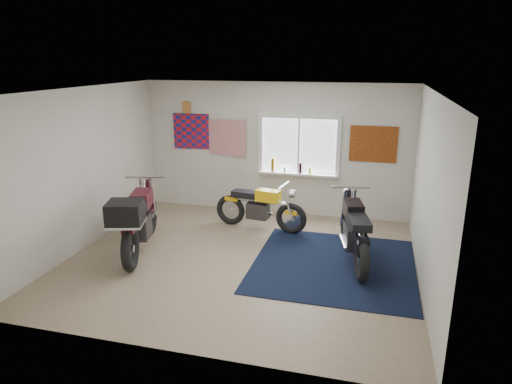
% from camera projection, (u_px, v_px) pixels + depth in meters
% --- Properties ---
extents(ground, '(5.50, 5.50, 0.00)m').
position_uv_depth(ground, '(241.00, 260.00, 7.41)').
color(ground, '#9E896B').
rests_on(ground, ground).
extents(room_shell, '(5.50, 5.50, 5.50)m').
position_uv_depth(room_shell, '(240.00, 161.00, 6.94)').
color(room_shell, white).
rests_on(room_shell, ground).
extents(navy_rug, '(2.51, 2.61, 0.01)m').
position_uv_depth(navy_rug, '(334.00, 265.00, 7.22)').
color(navy_rug, black).
rests_on(navy_rug, ground).
extents(window_assembly, '(1.66, 0.17, 1.26)m').
position_uv_depth(window_assembly, '(299.00, 150.00, 9.19)').
color(window_assembly, white).
rests_on(window_assembly, room_shell).
extents(oil_bottles, '(0.83, 0.07, 0.28)m').
position_uv_depth(oil_bottles, '(287.00, 167.00, 9.28)').
color(oil_bottles, brown).
rests_on(oil_bottles, window_assembly).
extents(flag_display, '(1.60, 0.10, 1.17)m').
position_uv_depth(flag_display, '(187.00, 107.00, 9.56)').
color(flag_display, red).
rests_on(flag_display, room_shell).
extents(triumph_poster, '(0.90, 0.03, 0.70)m').
position_uv_depth(triumph_poster, '(373.00, 144.00, 8.80)').
color(triumph_poster, '#A54C14').
rests_on(triumph_poster, room_shell).
extents(yellow_triumph, '(1.85, 0.56, 0.93)m').
position_uv_depth(yellow_triumph, '(260.00, 208.00, 8.65)').
color(yellow_triumph, black).
rests_on(yellow_triumph, ground).
extents(black_chrome_bike, '(0.73, 2.10, 1.09)m').
position_uv_depth(black_chrome_bike, '(354.00, 232.00, 7.29)').
color(black_chrome_bike, black).
rests_on(black_chrome_bike, navy_rug).
extents(maroon_tourer, '(1.05, 2.26, 1.16)m').
position_uv_depth(maroon_tourer, '(137.00, 220.00, 7.46)').
color(maroon_tourer, black).
rests_on(maroon_tourer, ground).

